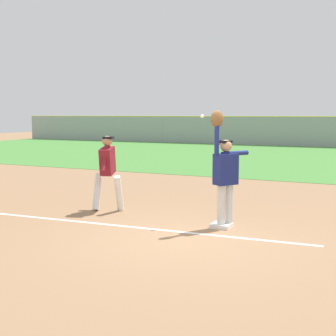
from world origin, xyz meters
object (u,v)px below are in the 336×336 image
object	(u,v)px
parked_car_black	(241,134)
runner	(108,168)
parked_car_blue	(320,135)
baseball	(202,116)
first_base	(222,225)
fielder	(225,171)
parked_car_green	(181,133)

from	to	relation	value
parked_car_black	runner	bearing A→B (deg)	-78.24
runner	parked_car_blue	size ratio (longest dim) A/B	0.39
runner	baseball	xyz separation A→B (m)	(2.34, -0.10, 1.17)
runner	parked_car_blue	distance (m)	26.87
first_base	baseball	world-z (taller)	baseball
parked_car_blue	first_base	bearing A→B (deg)	-84.24
first_base	fielder	xyz separation A→B (m)	(0.05, 0.02, 1.08)
first_base	baseball	distance (m)	2.21
fielder	runner	xyz separation A→B (m)	(-2.93, 0.36, -0.12)
first_base	fielder	bearing A→B (deg)	22.36
fielder	parked_car_green	xyz separation A→B (m)	(-13.23, 27.22, -0.45)
first_base	parked_car_black	size ratio (longest dim) A/B	0.09
fielder	parked_car_green	distance (m)	30.27
first_base	baseball	xyz separation A→B (m)	(-0.54, 0.29, 2.13)
baseball	parked_car_black	bearing A→B (deg)	105.33
fielder	runner	bearing A→B (deg)	26.66
first_base	fielder	distance (m)	1.08
fielder	parked_car_black	xyz separation A→B (m)	(-7.84, 26.74, -0.45)
parked_car_green	parked_car_blue	xyz separation A→B (m)	(11.18, -0.00, 0.00)
first_base	parked_car_black	distance (m)	27.88
fielder	baseball	world-z (taller)	fielder
parked_car_blue	fielder	bearing A→B (deg)	-84.15
fielder	baseball	xyz separation A→B (m)	(-0.59, 0.27, 1.05)
parked_car_black	parked_car_blue	xyz separation A→B (m)	(5.79, 0.48, 0.00)
parked_car_black	parked_car_blue	world-z (taller)	same
fielder	parked_car_blue	xyz separation A→B (m)	(-2.05, 27.22, -0.45)
parked_car_green	fielder	bearing A→B (deg)	-67.01
parked_car_green	runner	bearing A→B (deg)	-71.95
baseball	parked_car_black	world-z (taller)	baseball
first_base	parked_car_green	xyz separation A→B (m)	(-13.19, 27.24, 0.63)
parked_car_green	parked_car_black	xyz separation A→B (m)	(5.39, -0.48, 0.00)
runner	parked_car_green	size ratio (longest dim) A/B	0.38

